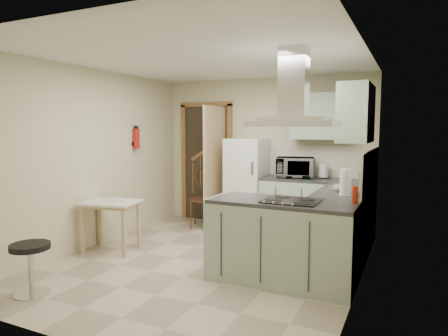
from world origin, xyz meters
The scene contains 28 objects.
floor centered at (0.00, 0.00, 0.00)m, with size 4.20×4.20×0.00m, color #B4A68C.
ceiling centered at (0.00, 0.00, 2.50)m, with size 4.20×4.20×0.00m, color silver.
back_wall centered at (0.00, 2.10, 1.25)m, with size 3.60×3.60×0.00m, color beige.
left_wall centered at (-1.80, 0.00, 1.25)m, with size 4.20×4.20×0.00m, color beige.
right_wall centered at (1.80, 0.00, 1.25)m, with size 4.20×4.20×0.00m, color beige.
doorway centered at (-1.10, 2.07, 1.05)m, with size 1.10×0.12×2.10m, color brown.
fridge centered at (-0.20, 1.80, 0.75)m, with size 0.60×0.60×1.50m, color white.
counter_back centered at (0.66, 1.80, 0.45)m, with size 1.08×0.60×0.90m, color #9EB2A0.
counter_right centered at (1.50, 1.12, 0.45)m, with size 0.60×1.95×0.90m, color #9EB2A0.
splashback centered at (0.96, 2.09, 1.15)m, with size 1.68×0.02×0.50m, color beige.
wall_cabinet_back centered at (0.95, 1.93, 1.85)m, with size 0.85×0.35×0.70m, color #9EB2A0.
wall_cabinet_right centered at (1.62, 0.85, 1.85)m, with size 0.35×0.90×0.70m, color #9EB2A0.
peninsula centered at (1.02, -0.18, 0.45)m, with size 1.55×0.65×0.90m, color #9EB2A0.
hob centered at (1.12, -0.18, 0.91)m, with size 0.58×0.50×0.01m, color black.
extractor_hood centered at (1.12, -0.18, 1.72)m, with size 0.90×0.55×0.10m, color silver.
sink centered at (1.50, 0.95, 0.91)m, with size 0.45×0.40×0.01m, color silver.
fire_extinguisher centered at (-1.74, 0.90, 1.50)m, with size 0.10×0.10×0.32m, color #B2140F.
drop_leaf_table centered at (-1.42, -0.12, 0.34)m, with size 0.73×0.55×0.68m, color tan.
bentwood_chair centered at (-0.91, 1.56, 0.47)m, with size 0.42×0.42×0.94m, color #452117.
stool centered at (-1.16, -1.59, 0.26)m, with size 0.39×0.39×0.53m, color black.
microwave centered at (0.61, 1.82, 1.06)m, with size 0.57×0.39×0.32m, color black.
kettle centered at (1.03, 1.92, 1.02)m, with size 0.16×0.16×0.23m, color silver.
cereal_box centered at (0.81, 1.86, 1.06)m, with size 0.08×0.21×0.31m, color orange.
soap_bottle centered at (1.68, 1.52, 0.99)m, with size 0.08×0.08×0.18m, color #A3A5AF.
paper_towel centered at (1.58, 0.42, 1.06)m, with size 0.12×0.12×0.32m, color white.
cup centered at (1.46, 0.71, 0.94)m, with size 0.11×0.11×0.08m, color silver.
red_bottle centered at (1.75, -0.02, 0.99)m, with size 0.06×0.06×0.18m, color red.
book centered at (-1.40, -0.06, 0.73)m, with size 0.16×0.22×0.10m, color #963932.
Camera 1 is at (2.27, -4.27, 1.68)m, focal length 32.00 mm.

